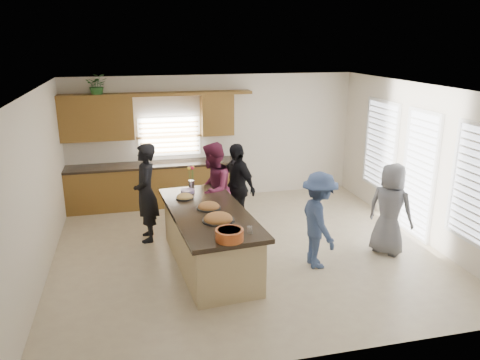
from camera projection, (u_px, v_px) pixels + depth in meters
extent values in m
plane|color=beige|center=(246.00, 249.00, 8.22)|extent=(6.50, 6.50, 0.00)
cube|color=silver|center=(214.00, 138.00, 10.61)|extent=(6.50, 0.02, 2.80)
cube|color=silver|center=(314.00, 248.00, 5.02)|extent=(6.50, 0.02, 2.80)
cube|color=silver|center=(39.00, 187.00, 7.09)|extent=(0.02, 6.00, 2.80)
cube|color=silver|center=(418.00, 162.00, 8.54)|extent=(0.02, 6.00, 2.80)
cube|color=white|center=(246.00, 88.00, 7.41)|extent=(6.50, 6.00, 0.02)
cube|color=brown|center=(153.00, 186.00, 10.28)|extent=(3.65, 0.62, 0.90)
cube|color=black|center=(152.00, 165.00, 10.14)|extent=(3.70, 0.65, 0.05)
cube|color=brown|center=(97.00, 119.00, 9.73)|extent=(1.50, 0.36, 0.90)
cube|color=brown|center=(217.00, 114.00, 10.29)|extent=(0.70, 0.36, 0.90)
cube|color=brown|center=(157.00, 94.00, 9.87)|extent=(4.05, 0.40, 0.06)
cube|color=brown|center=(169.00, 137.00, 10.33)|extent=(1.35, 0.08, 0.85)
cube|color=white|center=(380.00, 145.00, 9.73)|extent=(0.06, 1.10, 1.75)
cube|color=white|center=(419.00, 175.00, 8.50)|extent=(0.06, 0.85, 2.25)
cube|color=white|center=(479.00, 186.00, 7.04)|extent=(0.06, 1.10, 1.75)
cube|color=tan|center=(209.00, 240.00, 7.53)|extent=(1.22, 2.58, 0.88)
cube|color=black|center=(209.00, 213.00, 7.39)|extent=(1.38, 2.79, 0.07)
cube|color=black|center=(210.00, 263.00, 7.65)|extent=(1.13, 2.49, 0.08)
cylinder|color=black|center=(218.00, 220.00, 6.96)|extent=(0.48, 0.48, 0.02)
ellipsoid|color=#B77439|center=(218.00, 219.00, 6.95)|extent=(0.43, 0.43, 0.20)
cylinder|color=black|center=(209.00, 208.00, 7.47)|extent=(0.39, 0.39, 0.02)
ellipsoid|color=#B77439|center=(209.00, 207.00, 7.46)|extent=(0.35, 0.35, 0.16)
cylinder|color=black|center=(185.00, 198.00, 7.93)|extent=(0.31, 0.31, 0.02)
ellipsoid|color=tan|center=(185.00, 197.00, 7.92)|extent=(0.28, 0.28, 0.13)
cylinder|color=#BA5122|center=(229.00, 235.00, 6.28)|extent=(0.38, 0.38, 0.15)
cylinder|color=#F5ECC3|center=(229.00, 231.00, 6.26)|extent=(0.32, 0.32, 0.04)
cylinder|color=white|center=(250.00, 230.00, 6.52)|extent=(0.08, 0.08, 0.10)
cylinder|color=#A987C4|center=(188.00, 191.00, 8.24)|extent=(0.24, 0.24, 0.05)
cylinder|color=silver|center=(191.00, 184.00, 8.46)|extent=(0.11, 0.11, 0.15)
imported|color=#2F6829|center=(97.00, 85.00, 9.54)|extent=(0.47, 0.42, 0.48)
imported|color=black|center=(146.00, 193.00, 8.39)|extent=(0.43, 0.66, 1.80)
imported|color=maroon|center=(213.00, 190.00, 8.60)|extent=(0.95, 1.05, 1.77)
imported|color=black|center=(237.00, 187.00, 8.93)|extent=(0.81, 1.07, 1.69)
imported|color=#364A77|center=(319.00, 220.00, 7.43)|extent=(0.61, 1.03, 1.58)
imported|color=slate|center=(390.00, 209.00, 7.89)|extent=(0.86, 0.93, 1.59)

